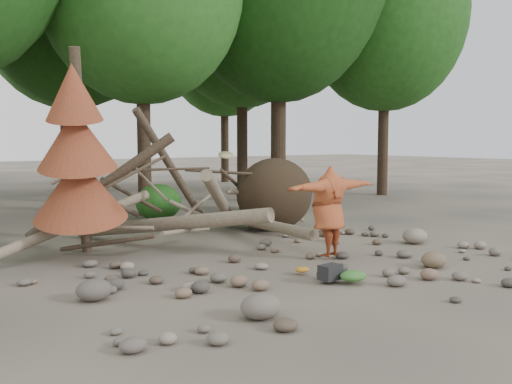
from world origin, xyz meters
TOP-DOWN VIEW (x-y plane):
  - ground at (0.00, 0.00)m, footprint 120.00×120.00m
  - deadfall_pile at (2.02, 4.24)m, footprint 8.55×5.24m
  - dead_conifer at (-3.12, 3.37)m, footprint 2.06×2.16m
  - bush_mid at (0.80, 7.80)m, footprint 1.40×1.40m
  - bush_right at (5.00, 7.00)m, footprint 2.00×2.00m
  - frisbee_thrower at (1.12, 0.55)m, footprint 3.45×1.04m
  - backpack at (-0.17, -0.89)m, footprint 0.41×0.30m
  - cloth_green at (0.10, -1.18)m, footprint 0.50×0.41m
  - cloth_orange at (-0.19, -0.17)m, footprint 0.29×0.23m
  - boulder_front_left at (-2.31, -1.78)m, footprint 0.59×0.53m
  - boulder_front_right at (2.27, -1.21)m, footprint 0.52×0.47m
  - boulder_mid_right at (4.04, 0.68)m, footprint 0.62×0.55m
  - boulder_mid_left at (-3.89, 0.44)m, footprint 0.56×0.50m

SIDE VIEW (x-z plane):
  - ground at x=0.00m, z-range 0.00..0.00m
  - cloth_orange at x=-0.19m, z-range 0.00..0.10m
  - cloth_green at x=0.10m, z-range 0.00..0.19m
  - backpack at x=-0.17m, z-range 0.00..0.26m
  - boulder_front_right at x=2.27m, z-range 0.00..0.31m
  - boulder_mid_left at x=-3.89m, z-range 0.00..0.34m
  - boulder_front_left at x=-2.31m, z-range 0.00..0.36m
  - boulder_mid_right at x=4.04m, z-range 0.00..0.37m
  - bush_mid at x=0.80m, z-range 0.00..1.12m
  - bush_right at x=5.00m, z-range 0.00..1.60m
  - deadfall_pile at x=2.02m, z-range -0.70..2.60m
  - frisbee_thrower at x=1.12m, z-range -0.08..2.11m
  - dead_conifer at x=-3.12m, z-range -0.06..4.29m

